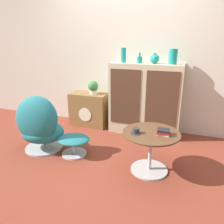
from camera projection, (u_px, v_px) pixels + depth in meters
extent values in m
plane|color=brown|center=(96.00, 162.00, 2.81)|extent=(12.00, 12.00, 0.00)
cube|color=beige|center=(128.00, 52.00, 3.61)|extent=(6.40, 0.06, 2.60)
cube|color=tan|center=(145.00, 99.00, 3.53)|extent=(1.13, 0.37, 1.15)
cube|color=#472D1E|center=(125.00, 97.00, 3.43)|extent=(0.48, 0.01, 0.87)
cube|color=#472D1E|center=(161.00, 101.00, 3.24)|extent=(0.48, 0.01, 0.87)
cube|color=brown|center=(89.00, 109.00, 3.95)|extent=(0.66, 0.36, 0.59)
cylinder|color=beige|center=(85.00, 115.00, 3.80)|extent=(0.24, 0.01, 0.24)
cylinder|color=#B7B7BC|center=(44.00, 147.00, 3.16)|extent=(0.52, 0.52, 0.02)
cylinder|color=#B7B7BC|center=(44.00, 144.00, 3.14)|extent=(0.06, 0.06, 0.09)
ellipsoid|color=#1E6B75|center=(43.00, 132.00, 3.08)|extent=(0.66, 0.58, 0.29)
ellipsoid|color=#1E6B75|center=(36.00, 119.00, 2.90)|extent=(0.65, 0.45, 0.65)
cylinder|color=#B7B7BC|center=(74.00, 153.00, 2.99)|extent=(0.34, 0.34, 0.02)
cylinder|color=#B7B7BC|center=(74.00, 148.00, 2.96)|extent=(0.04, 0.04, 0.16)
ellipsoid|color=#1E6B75|center=(73.00, 139.00, 2.92)|extent=(0.44, 0.38, 0.09)
cylinder|color=#B7B7BC|center=(149.00, 169.00, 2.63)|extent=(0.44, 0.44, 0.02)
cylinder|color=#B7B7BC|center=(150.00, 152.00, 2.55)|extent=(0.04, 0.04, 0.46)
cylinder|color=brown|center=(151.00, 133.00, 2.48)|extent=(0.65, 0.65, 0.02)
cylinder|color=teal|center=(123.00, 55.00, 3.43)|extent=(0.08, 0.08, 0.23)
cylinder|color=teal|center=(139.00, 60.00, 3.37)|extent=(0.09, 0.09, 0.10)
cylinder|color=teal|center=(140.00, 55.00, 3.34)|extent=(0.03, 0.03, 0.06)
ellipsoid|color=teal|center=(155.00, 59.00, 3.28)|extent=(0.14, 0.14, 0.14)
cylinder|color=teal|center=(155.00, 54.00, 3.26)|extent=(0.04, 0.04, 0.02)
cylinder|color=teal|center=(173.00, 57.00, 3.18)|extent=(0.12, 0.12, 0.22)
cylinder|color=silver|center=(93.00, 92.00, 3.82)|extent=(0.13, 0.13, 0.06)
sphere|color=#387A3D|center=(93.00, 86.00, 3.78)|extent=(0.18, 0.18, 0.18)
cylinder|color=#2D2D33|center=(136.00, 133.00, 2.45)|extent=(0.12, 0.12, 0.01)
cylinder|color=#2D2D33|center=(136.00, 131.00, 2.45)|extent=(0.08, 0.08, 0.06)
cube|color=beige|center=(163.00, 134.00, 2.41)|extent=(0.14, 0.11, 0.02)
cube|color=red|center=(163.00, 132.00, 2.40)|extent=(0.15, 0.13, 0.02)
cube|color=black|center=(164.00, 130.00, 2.40)|extent=(0.14, 0.12, 0.02)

